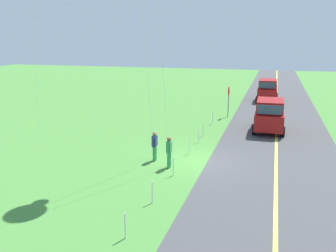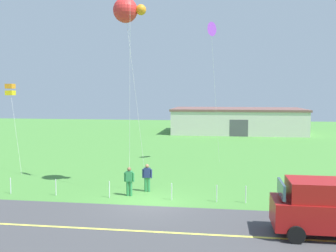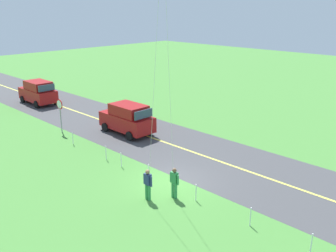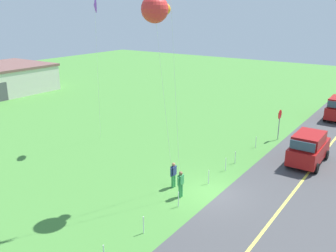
{
  "view_description": "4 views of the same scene",
  "coord_description": "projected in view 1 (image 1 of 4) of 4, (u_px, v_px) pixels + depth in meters",
  "views": [
    {
      "loc": [
        -17.7,
        -3.61,
        6.33
      ],
      "look_at": [
        -1.72,
        1.14,
        2.26
      ],
      "focal_mm": 38.21,
      "sensor_mm": 36.0,
      "label": 1
    },
    {
      "loc": [
        3.69,
        -18.81,
        5.66
      ],
      "look_at": [
        0.96,
        0.26,
        3.98
      ],
      "focal_mm": 40.51,
      "sensor_mm": 36.0,
      "label": 2
    },
    {
      "loc": [
        -12.51,
        13.07,
        9.1
      ],
      "look_at": [
        -0.72,
        1.02,
        3.58
      ],
      "focal_mm": 39.33,
      "sensor_mm": 36.0,
      "label": 3
    },
    {
      "loc": [
        -17.32,
        -9.01,
        10.27
      ],
      "look_at": [
        -0.6,
        2.58,
        3.86
      ],
      "focal_mm": 39.24,
      "sensor_mm": 36.0,
      "label": 4
    }
  ],
  "objects": [
    {
      "name": "ground_plane",
      "position": [
        198.0,
        162.0,
        18.99
      ],
      "size": [
        120.0,
        120.0,
        0.1
      ],
      "primitive_type": "cube",
      "color": "#478438"
    },
    {
      "name": "asphalt_road",
      "position": [
        276.0,
        169.0,
        17.87
      ],
      "size": [
        120.0,
        7.0,
        0.0
      ],
      "primitive_type": "cube",
      "color": "#424244",
      "rests_on": "ground"
    },
    {
      "name": "road_centre_stripe",
      "position": [
        276.0,
        169.0,
        17.87
      ],
      "size": [
        120.0,
        0.16,
        0.0
      ],
      "primitive_type": "cube",
      "color": "#E5E04C",
      "rests_on": "asphalt_road"
    },
    {
      "name": "car_suv_foreground",
      "position": [
        269.0,
        115.0,
        25.08
      ],
      "size": [
        4.4,
        2.12,
        2.24
      ],
      "color": "maroon",
      "rests_on": "ground"
    },
    {
      "name": "car_parked_east_far",
      "position": [
        268.0,
        90.0,
        37.25
      ],
      "size": [
        4.4,
        2.12,
        2.24
      ],
      "color": "maroon",
      "rests_on": "ground"
    },
    {
      "name": "stop_sign",
      "position": [
        229.0,
        96.0,
        29.31
      ],
      "size": [
        0.76,
        0.08,
        2.56
      ],
      "color": "gray",
      "rests_on": "ground"
    },
    {
      "name": "person_adult_near",
      "position": [
        169.0,
        151.0,
        17.87
      ],
      "size": [
        0.58,
        0.22,
        1.6
      ],
      "rotation": [
        0.0,
        0.0,
        2.53
      ],
      "color": "#338C4C",
      "rests_on": "ground"
    },
    {
      "name": "person_adult_companion",
      "position": [
        155.0,
        145.0,
        18.9
      ],
      "size": [
        0.58,
        0.22,
        1.6
      ],
      "rotation": [
        0.0,
        0.0,
        4.57
      ],
      "color": "#338C4C",
      "rests_on": "ground"
    },
    {
      "name": "fence_post_0",
      "position": [
        125.0,
        226.0,
        11.55
      ],
      "size": [
        0.05,
        0.05,
        0.9
      ],
      "primitive_type": "cylinder",
      "color": "silver",
      "rests_on": "ground"
    },
    {
      "name": "fence_post_1",
      "position": [
        152.0,
        192.0,
        14.06
      ],
      "size": [
        0.05,
        0.05,
        0.9
      ],
      "primitive_type": "cylinder",
      "color": "silver",
      "rests_on": "ground"
    },
    {
      "name": "fence_post_2",
      "position": [
        173.0,
        167.0,
        16.91
      ],
      "size": [
        0.05,
        0.05,
        0.9
      ],
      "primitive_type": "cylinder",
      "color": "silver",
      "rests_on": "ground"
    },
    {
      "name": "fence_post_3",
      "position": [
        190.0,
        146.0,
        20.09
      ],
      "size": [
        0.05,
        0.05,
        0.9
      ],
      "primitive_type": "cylinder",
      "color": "silver",
      "rests_on": "ground"
    },
    {
      "name": "fence_post_4",
      "position": [
        198.0,
        136.0,
        22.3
      ],
      "size": [
        0.05,
        0.05,
        0.9
      ],
      "primitive_type": "cylinder",
      "color": "silver",
      "rests_on": "ground"
    },
    {
      "name": "fence_post_5",
      "position": [
        203.0,
        130.0,
        23.68
      ],
      "size": [
        0.05,
        0.05,
        0.9
      ],
      "primitive_type": "cylinder",
      "color": "silver",
      "rests_on": "ground"
    },
    {
      "name": "fence_post_6",
      "position": [
        213.0,
        118.0,
        27.21
      ],
      "size": [
        0.05,
        0.05,
        0.9
      ],
      "primitive_type": "cylinder",
      "color": "silver",
      "rests_on": "ground"
    }
  ]
}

